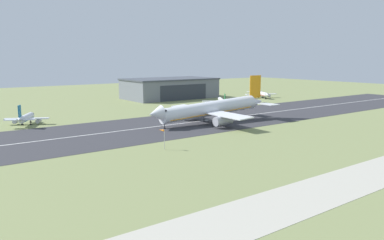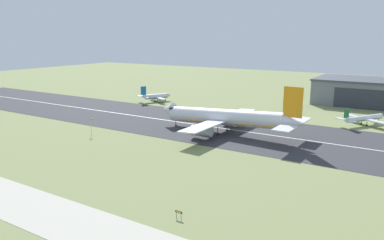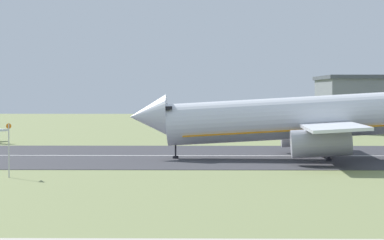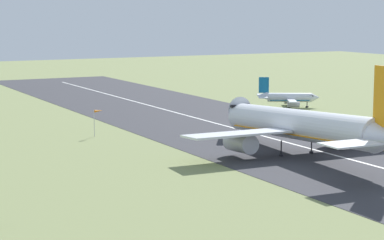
{
  "view_description": "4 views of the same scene",
  "coord_description": "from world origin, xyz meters",
  "px_view_note": "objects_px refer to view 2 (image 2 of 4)",
  "views": [
    {
      "loc": [
        -91.05,
        -16.82,
        26.55
      ],
      "look_at": [
        -18.0,
        83.04,
        6.1
      ],
      "focal_mm": 35.0,
      "sensor_mm": 36.0,
      "label": 1
    },
    {
      "loc": [
        65.66,
        -17.66,
        35.06
      ],
      "look_at": [
        -4.45,
        94.89,
        5.19
      ],
      "focal_mm": 35.0,
      "sensor_mm": 36.0,
      "label": 2
    },
    {
      "loc": [
        -12.58,
        -26.12,
        9.63
      ],
      "look_at": [
        -14.5,
        104.98,
        5.44
      ],
      "focal_mm": 85.0,
      "sensor_mm": 36.0,
      "label": 3
    },
    {
      "loc": [
        122.85,
        17.39,
        27.8
      ],
      "look_at": [
        -9.32,
        85.96,
        6.21
      ],
      "focal_mm": 70.0,
      "sensor_mm": 36.0,
      "label": 4
    }
  ],
  "objects_px": {
    "windsock_pole": "(93,120)",
    "airplane_parked_west": "(364,118)",
    "runway_sign": "(179,213)",
    "airplane_landing": "(225,118)",
    "airplane_parked_east": "(156,97)"
  },
  "relations": [
    {
      "from": "airplane_parked_east",
      "to": "runway_sign",
      "type": "xyz_separation_m",
      "value": [
        85.0,
        -104.34,
        -1.62
      ]
    },
    {
      "from": "windsock_pole",
      "to": "airplane_parked_west",
      "type": "bearing_deg",
      "value": 39.68
    },
    {
      "from": "runway_sign",
      "to": "airplane_landing",
      "type": "bearing_deg",
      "value": 109.43
    },
    {
      "from": "airplane_landing",
      "to": "airplane_parked_east",
      "type": "xyz_separation_m",
      "value": [
        -62.58,
        40.78,
        -3.07
      ]
    },
    {
      "from": "airplane_parked_east",
      "to": "windsock_pole",
      "type": "bearing_deg",
      "value": -71.43
    },
    {
      "from": "airplane_parked_east",
      "to": "windsock_pole",
      "type": "height_order",
      "value": "airplane_parked_east"
    },
    {
      "from": "airplane_parked_west",
      "to": "airplane_parked_east",
      "type": "relative_size",
      "value": 1.19
    },
    {
      "from": "airplane_parked_west",
      "to": "runway_sign",
      "type": "relative_size",
      "value": 14.25
    },
    {
      "from": "airplane_landing",
      "to": "runway_sign",
      "type": "height_order",
      "value": "airplane_landing"
    },
    {
      "from": "runway_sign",
      "to": "airplane_parked_east",
      "type": "bearing_deg",
      "value": 129.17
    },
    {
      "from": "airplane_parked_west",
      "to": "runway_sign",
      "type": "bearing_deg",
      "value": -100.42
    },
    {
      "from": "airplane_landing",
      "to": "airplane_parked_east",
      "type": "distance_m",
      "value": 74.76
    },
    {
      "from": "runway_sign",
      "to": "windsock_pole",
      "type": "bearing_deg",
      "value": 149.32
    },
    {
      "from": "airplane_landing",
      "to": "airplane_parked_west",
      "type": "relative_size",
      "value": 2.58
    },
    {
      "from": "airplane_parked_west",
      "to": "airplane_parked_east",
      "type": "xyz_separation_m",
      "value": [
        -104.27,
        -0.42,
        0.07
      ]
    }
  ]
}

